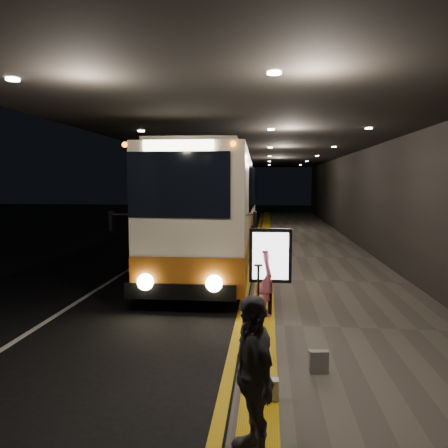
{
  "coord_description": "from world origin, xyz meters",
  "views": [
    {
      "loc": [
        2.94,
        -11.71,
        3.0
      ],
      "look_at": [
        1.58,
        1.74,
        1.7
      ],
      "focal_mm": 35.0,
      "sensor_mm": 36.0,
      "label": 1
    }
  ],
  "objects_px": {
    "coach_second": "(237,200)",
    "info_sign": "(270,257)",
    "passenger_boarding": "(266,274)",
    "bag_polka": "(319,362)",
    "bag_plain": "(270,390)",
    "coach_main": "(214,213)",
    "passenger_waiting_grey": "(253,375)",
    "stanchion_post": "(258,291)"
  },
  "relations": [
    {
      "from": "coach_second",
      "to": "info_sign",
      "type": "distance_m",
      "value": 20.32
    },
    {
      "from": "coach_second",
      "to": "passenger_boarding",
      "type": "distance_m",
      "value": 20.22
    },
    {
      "from": "bag_polka",
      "to": "bag_plain",
      "type": "distance_m",
      "value": 1.16
    },
    {
      "from": "info_sign",
      "to": "coach_main",
      "type": "bearing_deg",
      "value": 107.08
    },
    {
      "from": "coach_main",
      "to": "passenger_waiting_grey",
      "type": "relative_size",
      "value": 7.4
    },
    {
      "from": "coach_main",
      "to": "passenger_waiting_grey",
      "type": "bearing_deg",
      "value": -82.27
    },
    {
      "from": "coach_main",
      "to": "info_sign",
      "type": "relative_size",
      "value": 6.72
    },
    {
      "from": "coach_second",
      "to": "bag_plain",
      "type": "bearing_deg",
      "value": -86.4
    },
    {
      "from": "coach_second",
      "to": "passenger_waiting_grey",
      "type": "xyz_separation_m",
      "value": [
        1.95,
        -24.98,
        -0.79
      ]
    },
    {
      "from": "info_sign",
      "to": "passenger_waiting_grey",
      "type": "bearing_deg",
      "value": -92.61
    },
    {
      "from": "coach_second",
      "to": "coach_main",
      "type": "bearing_deg",
      "value": -90.9
    },
    {
      "from": "bag_polka",
      "to": "info_sign",
      "type": "xyz_separation_m",
      "value": [
        -0.71,
        2.74,
        1.1
      ]
    },
    {
      "from": "coach_main",
      "to": "bag_plain",
      "type": "bearing_deg",
      "value": -80.25
    },
    {
      "from": "passenger_boarding",
      "to": "stanchion_post",
      "type": "bearing_deg",
      "value": 139.38
    },
    {
      "from": "coach_main",
      "to": "bag_plain",
      "type": "relative_size",
      "value": 43.67
    },
    {
      "from": "stanchion_post",
      "to": "coach_second",
      "type": "bearing_deg",
      "value": 95.34
    },
    {
      "from": "bag_polka",
      "to": "bag_plain",
      "type": "height_order",
      "value": "bag_polka"
    },
    {
      "from": "coach_second",
      "to": "info_sign",
      "type": "relative_size",
      "value": 6.34
    },
    {
      "from": "passenger_waiting_grey",
      "to": "bag_plain",
      "type": "xyz_separation_m",
      "value": [
        0.18,
        1.14,
        -0.71
      ]
    },
    {
      "from": "stanchion_post",
      "to": "bag_polka",
      "type": "bearing_deg",
      "value": -69.8
    },
    {
      "from": "bag_polka",
      "to": "stanchion_post",
      "type": "relative_size",
      "value": 0.31
    },
    {
      "from": "stanchion_post",
      "to": "info_sign",
      "type": "bearing_deg",
      "value": 25.18
    },
    {
      "from": "coach_main",
      "to": "info_sign",
      "type": "height_order",
      "value": "coach_main"
    },
    {
      "from": "info_sign",
      "to": "bag_plain",
      "type": "bearing_deg",
      "value": -90.48
    },
    {
      "from": "passenger_waiting_grey",
      "to": "stanchion_post",
      "type": "xyz_separation_m",
      "value": [
        -0.05,
        4.66,
        -0.29
      ]
    },
    {
      "from": "info_sign",
      "to": "bag_polka",
      "type": "bearing_deg",
      "value": -75.6
    },
    {
      "from": "coach_second",
      "to": "bag_plain",
      "type": "xyz_separation_m",
      "value": [
        2.13,
        -23.84,
        -1.5
      ]
    },
    {
      "from": "passenger_boarding",
      "to": "passenger_waiting_grey",
      "type": "relative_size",
      "value": 1.05
    },
    {
      "from": "coach_second",
      "to": "bag_plain",
      "type": "relative_size",
      "value": 41.22
    },
    {
      "from": "passenger_boarding",
      "to": "info_sign",
      "type": "height_order",
      "value": "info_sign"
    },
    {
      "from": "passenger_boarding",
      "to": "bag_polka",
      "type": "height_order",
      "value": "passenger_boarding"
    },
    {
      "from": "coach_main",
      "to": "passenger_boarding",
      "type": "relative_size",
      "value": 7.08
    },
    {
      "from": "passenger_boarding",
      "to": "bag_plain",
      "type": "distance_m",
      "value": 3.82
    },
    {
      "from": "coach_main",
      "to": "info_sign",
      "type": "distance_m",
      "value": 6.75
    },
    {
      "from": "coach_main",
      "to": "coach_second",
      "type": "bearing_deg",
      "value": 89.2
    },
    {
      "from": "bag_polka",
      "to": "stanchion_post",
      "type": "distance_m",
      "value": 2.82
    },
    {
      "from": "bag_plain",
      "to": "stanchion_post",
      "type": "bearing_deg",
      "value": 93.79
    },
    {
      "from": "passenger_boarding",
      "to": "info_sign",
      "type": "distance_m",
      "value": 0.4
    },
    {
      "from": "coach_main",
      "to": "passenger_boarding",
      "type": "distance_m",
      "value": 6.66
    },
    {
      "from": "bag_plain",
      "to": "info_sign",
      "type": "xyz_separation_m",
      "value": [
        0.02,
        3.64,
        1.13
      ]
    },
    {
      "from": "passenger_boarding",
      "to": "stanchion_post",
      "type": "xyz_separation_m",
      "value": [
        -0.17,
        -0.23,
        -0.33
      ]
    },
    {
      "from": "coach_main",
      "to": "passenger_boarding",
      "type": "bearing_deg",
      "value": -74.51
    }
  ]
}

